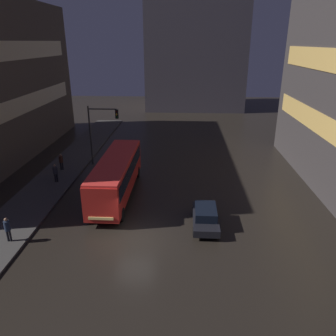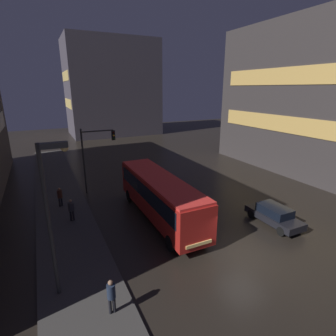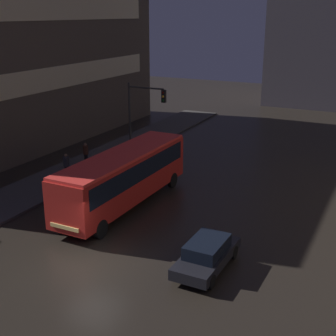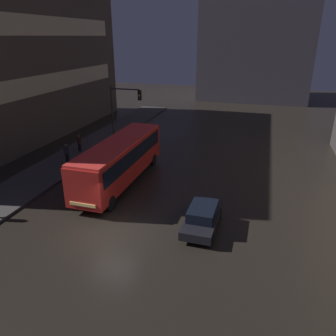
% 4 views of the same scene
% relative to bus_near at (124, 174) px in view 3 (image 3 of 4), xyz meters
% --- Properties ---
extents(ground_plane, '(120.00, 120.00, 0.00)m').
position_rel_bus_near_xyz_m(ground_plane, '(2.41, -6.66, -2.04)').
color(ground_plane, black).
extents(sidewalk_left, '(4.00, 48.00, 0.15)m').
position_rel_bus_near_xyz_m(sidewalk_left, '(-6.59, 3.34, -1.96)').
color(sidewalk_left, '#3D3A38').
rests_on(sidewalk_left, ground).
extents(building_left_tower, '(10.07, 30.64, 16.48)m').
position_rel_bus_near_xyz_m(building_left_tower, '(-16.26, 8.45, 6.20)').
color(building_left_tower, '#4C4238').
rests_on(building_left_tower, ground).
extents(bus_near, '(2.60, 11.13, 3.31)m').
position_rel_bus_near_xyz_m(bus_near, '(0.00, 0.00, 0.00)').
color(bus_near, '#AD1E19').
rests_on(bus_near, ground).
extents(car_taxi, '(1.81, 4.26, 1.40)m').
position_rel_bus_near_xyz_m(car_taxi, '(7.12, -4.50, -1.31)').
color(car_taxi, black).
rests_on(car_taxi, ground).
extents(pedestrian_mid, '(0.44, 0.44, 1.64)m').
position_rel_bus_near_xyz_m(pedestrian_mid, '(-6.66, 5.27, -0.91)').
color(pedestrian_mid, black).
rests_on(pedestrian_mid, sidewalk_left).
extents(pedestrian_far, '(0.50, 0.50, 1.68)m').
position_rel_bus_near_xyz_m(pedestrian_far, '(-6.11, 2.29, -0.87)').
color(pedestrian_far, black).
rests_on(pedestrian_far, sidewalk_left).
extents(traffic_light_main, '(3.12, 0.35, 6.13)m').
position_rel_bus_near_xyz_m(traffic_light_main, '(-3.12, 7.66, 2.10)').
color(traffic_light_main, '#2D2D2D').
rests_on(traffic_light_main, ground).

